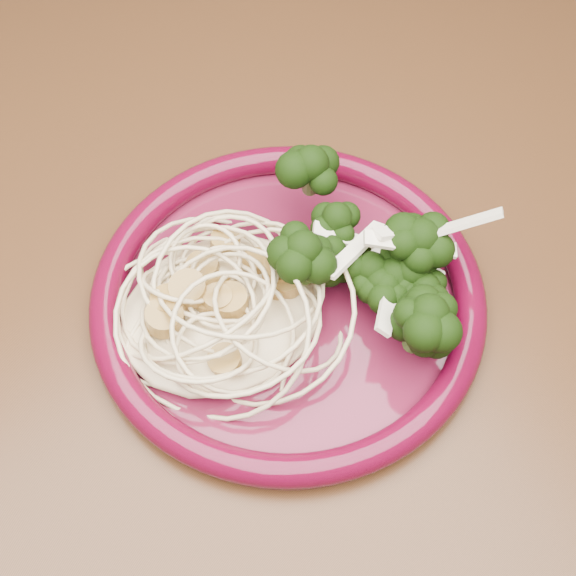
{
  "coord_description": "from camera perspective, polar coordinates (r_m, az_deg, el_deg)",
  "views": [
    {
      "loc": [
        -0.23,
        -0.24,
        1.18
      ],
      "look_at": [
        -0.08,
        -0.01,
        0.77
      ],
      "focal_mm": 50.0,
      "sensor_mm": 36.0,
      "label": 1
    }
  ],
  "objects": [
    {
      "name": "dining_table",
      "position": [
        0.62,
        5.67,
        -1.5
      ],
      "size": [
        1.2,
        0.8,
        0.75
      ],
      "color": "#472814",
      "rests_on": "ground"
    },
    {
      "name": "scallop_cluster",
      "position": [
        0.45,
        -5.05,
        1.0
      ],
      "size": [
        0.13,
        0.13,
        0.04
      ],
      "primitive_type": null,
      "rotation": [
        0.0,
        0.0,
        -0.31
      ],
      "color": "#A88340",
      "rests_on": "spaghetti_pile"
    },
    {
      "name": "onion_garnish",
      "position": [
        0.46,
        6.07,
        4.14
      ],
      "size": [
        0.08,
        0.1,
        0.05
      ],
      "primitive_type": null,
      "rotation": [
        0.0,
        0.0,
        -0.31
      ],
      "color": "white",
      "rests_on": "broccoli_pile"
    },
    {
      "name": "dinner_plate",
      "position": [
        0.49,
        0.0,
        -0.7
      ],
      "size": [
        0.31,
        0.31,
        0.02
      ],
      "rotation": [
        0.0,
        0.0,
        -0.31
      ],
      "color": "#531025",
      "rests_on": "dining_table"
    },
    {
      "name": "broccoli_pile",
      "position": [
        0.49,
        5.76,
        1.98
      ],
      "size": [
        0.12,
        0.16,
        0.05
      ],
      "primitive_type": "ellipsoid",
      "rotation": [
        0.0,
        0.0,
        -0.31
      ],
      "color": "black",
      "rests_on": "dinner_plate"
    },
    {
      "name": "spaghetti_pile",
      "position": [
        0.48,
        -4.77,
        -1.15
      ],
      "size": [
        0.16,
        0.15,
        0.03
      ],
      "primitive_type": "ellipsoid",
      "rotation": [
        0.0,
        0.0,
        -0.31
      ],
      "color": "beige",
      "rests_on": "dinner_plate"
    }
  ]
}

